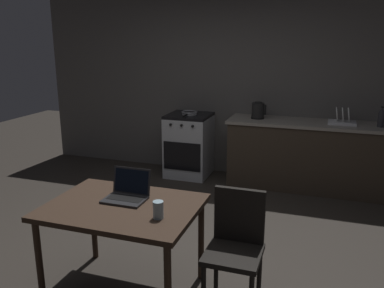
{
  "coord_description": "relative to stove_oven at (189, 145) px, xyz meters",
  "views": [
    {
      "loc": [
        1.37,
        -3.2,
        1.96
      ],
      "look_at": [
        0.08,
        0.62,
        0.89
      ],
      "focal_mm": 37.48,
      "sensor_mm": 36.0,
      "label": 1
    }
  ],
  "objects": [
    {
      "name": "ground_plane",
      "position": [
        0.47,
        -2.12,
        -0.45
      ],
      "size": [
        12.0,
        12.0,
        0.0
      ],
      "primitive_type": "plane",
      "color": "#2D2823"
    },
    {
      "name": "back_wall",
      "position": [
        0.77,
        0.35,
        0.94
      ],
      "size": [
        6.4,
        0.1,
        2.78
      ],
      "primitive_type": "cube",
      "color": "#55514F",
      "rests_on": "ground_plane"
    },
    {
      "name": "kitchen_counter",
      "position": [
        1.69,
        0.0,
        0.0
      ],
      "size": [
        2.16,
        0.64,
        0.91
      ],
      "color": "#382D23",
      "rests_on": "ground_plane"
    },
    {
      "name": "stove_oven",
      "position": [
        0.0,
        0.0,
        0.0
      ],
      "size": [
        0.6,
        0.62,
        0.91
      ],
      "color": "#B7BABF",
      "rests_on": "ground_plane"
    },
    {
      "name": "dining_table",
      "position": [
        0.45,
        -2.83,
        0.21
      ],
      "size": [
        1.14,
        0.85,
        0.74
      ],
      "color": "#332319",
      "rests_on": "ground_plane"
    },
    {
      "name": "chair",
      "position": [
        1.3,
        -2.7,
        0.06
      ],
      "size": [
        0.4,
        0.4,
        0.89
      ],
      "rotation": [
        0.0,
        0.0,
        -0.16
      ],
      "color": "black",
      "rests_on": "ground_plane"
    },
    {
      "name": "laptop",
      "position": [
        0.43,
        -2.72,
        0.33
      ],
      "size": [
        0.32,
        0.26,
        0.22
      ],
      "rotation": [
        0.0,
        0.0,
        -0.13
      ],
      "color": "#232326",
      "rests_on": "dining_table"
    },
    {
      "name": "electric_kettle",
      "position": [
        0.98,
        0.0,
        0.56
      ],
      "size": [
        0.2,
        0.18,
        0.23
      ],
      "color": "black",
      "rests_on": "kitchen_counter"
    },
    {
      "name": "bottle",
      "position": [
        2.49,
        -0.05,
        0.57
      ],
      "size": [
        0.08,
        0.08,
        0.25
      ],
      "color": "#2D2D33",
      "rests_on": "kitchen_counter"
    },
    {
      "name": "frying_pan",
      "position": [
        0.01,
        -0.03,
        0.48
      ],
      "size": [
        0.23,
        0.4,
        0.05
      ],
      "color": "gray",
      "rests_on": "stove_oven"
    },
    {
      "name": "drinking_glass",
      "position": [
        0.8,
        -2.95,
        0.35
      ],
      "size": [
        0.08,
        0.08,
        0.12
      ],
      "color": "#99B7C6",
      "rests_on": "dining_table"
    },
    {
      "name": "dish_rack",
      "position": [
        2.05,
        0.0,
        0.5
      ],
      "size": [
        0.34,
        0.26,
        0.21
      ],
      "color": "silver",
      "rests_on": "kitchen_counter"
    }
  ]
}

